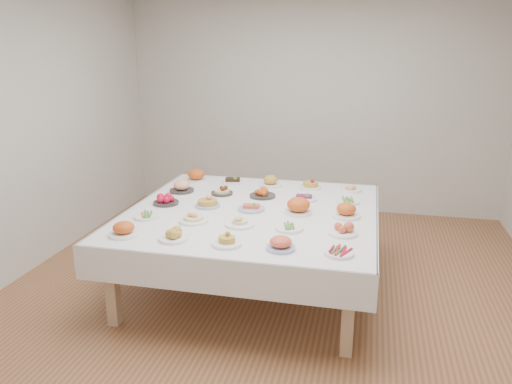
% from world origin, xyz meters
% --- Properties ---
extents(room_envelope, '(5.02, 5.02, 2.81)m').
position_xyz_m(room_envelope, '(0.00, 0.00, 1.83)').
color(room_envelope, '#99603F').
rests_on(room_envelope, ground).
extents(display_table, '(2.25, 2.25, 0.75)m').
position_xyz_m(display_table, '(-0.22, -0.01, 0.69)').
color(display_table, white).
rests_on(display_table, ground).
extents(dish_0, '(0.24, 0.24, 0.14)m').
position_xyz_m(dish_0, '(-1.07, -0.85, 0.82)').
color(dish_0, white).
rests_on(dish_0, display_table).
extents(dish_1, '(0.23, 0.23, 0.11)m').
position_xyz_m(dish_1, '(-0.65, -0.85, 0.80)').
color(dish_1, white).
rests_on(dish_1, display_table).
extents(dish_2, '(0.23, 0.23, 0.12)m').
position_xyz_m(dish_2, '(-0.22, -0.86, 0.80)').
color(dish_2, white).
rests_on(dish_2, display_table).
extents(dish_3, '(0.22, 0.22, 0.12)m').
position_xyz_m(dish_3, '(0.19, -0.85, 0.81)').
color(dish_3, '#4C66B2').
rests_on(dish_3, display_table).
extents(dish_4, '(0.21, 0.21, 0.05)m').
position_xyz_m(dish_4, '(0.62, -0.85, 0.77)').
color(dish_4, white).
rests_on(dish_4, display_table).
extents(dish_5, '(0.22, 0.22, 0.05)m').
position_xyz_m(dish_5, '(-1.07, -0.42, 0.77)').
color(dish_5, white).
rests_on(dish_5, display_table).
extents(dish_6, '(0.25, 0.25, 0.14)m').
position_xyz_m(dish_6, '(-0.64, -0.42, 0.81)').
color(dish_6, white).
rests_on(dish_6, display_table).
extents(dish_7, '(0.24, 0.24, 0.13)m').
position_xyz_m(dish_7, '(-0.23, -0.42, 0.81)').
color(dish_7, white).
rests_on(dish_7, display_table).
extents(dish_8, '(0.23, 0.23, 0.05)m').
position_xyz_m(dish_8, '(0.19, -0.43, 0.77)').
color(dish_8, white).
rests_on(dish_8, display_table).
extents(dish_9, '(0.24, 0.24, 0.11)m').
position_xyz_m(dish_9, '(0.62, -0.44, 0.80)').
color(dish_9, white).
rests_on(dish_9, display_table).
extents(dish_10, '(0.24, 0.24, 0.11)m').
position_xyz_m(dish_10, '(-1.06, -0.01, 0.80)').
color(dish_10, '#2F2C2A').
rests_on(dish_10, display_table).
extents(dish_11, '(0.23, 0.23, 0.14)m').
position_xyz_m(dish_11, '(-0.65, 0.00, 0.82)').
color(dish_11, '#4C66B2').
rests_on(dish_11, display_table).
extents(dish_12, '(0.24, 0.24, 0.10)m').
position_xyz_m(dish_12, '(-0.23, -0.01, 0.79)').
color(dish_12, '#4C66B2').
rests_on(dish_12, display_table).
extents(dish_13, '(0.28, 0.28, 0.15)m').
position_xyz_m(dish_13, '(0.20, -0.00, 0.82)').
color(dish_13, white).
rests_on(dish_13, display_table).
extents(dish_14, '(0.26, 0.26, 0.15)m').
position_xyz_m(dish_14, '(0.62, 0.00, 0.82)').
color(dish_14, white).
rests_on(dish_14, display_table).
extents(dish_15, '(0.25, 0.25, 0.14)m').
position_xyz_m(dish_15, '(-1.07, 0.42, 0.81)').
color(dish_15, '#2F2C2A').
rests_on(dish_15, display_table).
extents(dish_16, '(0.22, 0.22, 0.12)m').
position_xyz_m(dish_16, '(-0.64, 0.42, 0.81)').
color(dish_16, '#2F2C2A').
rests_on(dish_16, display_table).
extents(dish_17, '(0.26, 0.26, 0.12)m').
position_xyz_m(dish_17, '(-0.22, 0.42, 0.80)').
color(dish_17, '#2F2C2A').
rests_on(dish_17, display_table).
extents(dish_18, '(0.24, 0.24, 0.10)m').
position_xyz_m(dish_18, '(0.19, 0.42, 0.79)').
color(dish_18, white).
rests_on(dish_18, display_table).
extents(dish_19, '(0.22, 0.22, 0.05)m').
position_xyz_m(dish_19, '(0.62, 0.42, 0.77)').
color(dish_19, white).
rests_on(dish_19, display_table).
extents(dish_20, '(0.22, 0.22, 0.14)m').
position_xyz_m(dish_20, '(-1.07, 0.84, 0.82)').
color(dish_20, white).
rests_on(dish_20, display_table).
extents(dish_21, '(0.24, 0.24, 0.10)m').
position_xyz_m(dish_21, '(-0.65, 0.85, 0.79)').
color(dish_21, white).
rests_on(dish_21, display_table).
extents(dish_22, '(0.24, 0.24, 0.14)m').
position_xyz_m(dish_22, '(-0.22, 0.84, 0.81)').
color(dish_22, white).
rests_on(dish_22, display_table).
extents(dish_23, '(0.22, 0.22, 0.12)m').
position_xyz_m(dish_23, '(0.21, 0.84, 0.80)').
color(dish_23, white).
rests_on(dish_23, display_table).
extents(dish_24, '(0.22, 0.22, 0.08)m').
position_xyz_m(dish_24, '(0.62, 0.84, 0.78)').
color(dish_24, white).
rests_on(dish_24, display_table).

